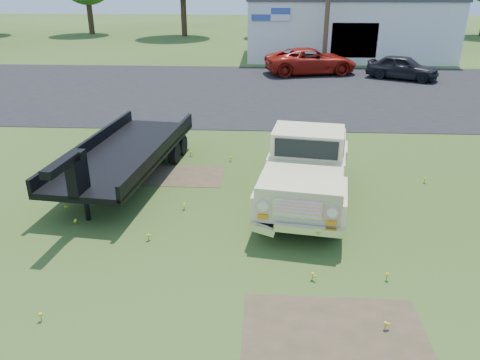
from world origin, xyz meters
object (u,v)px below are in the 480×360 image
(dark_sedan, at_px, (403,68))
(vintage_pickup_truck, at_px, (307,165))
(flatbed_trailer, at_px, (126,149))
(red_pickup, at_px, (311,61))

(dark_sedan, bearing_deg, vintage_pickup_truck, -175.16)
(vintage_pickup_truck, xyz_separation_m, flatbed_trailer, (-5.00, 1.12, -0.05))
(vintage_pickup_truck, bearing_deg, dark_sedan, 76.52)
(red_pickup, xyz_separation_m, dark_sedan, (5.09, -1.37, -0.08))
(flatbed_trailer, xyz_separation_m, red_pickup, (6.58, 16.55, -0.16))
(vintage_pickup_truck, distance_m, flatbed_trailer, 5.13)
(flatbed_trailer, xyz_separation_m, dark_sedan, (11.67, 15.18, -0.24))
(vintage_pickup_truck, height_order, flatbed_trailer, vintage_pickup_truck)
(red_pickup, bearing_deg, vintage_pickup_truck, 161.81)
(flatbed_trailer, distance_m, dark_sedan, 19.14)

